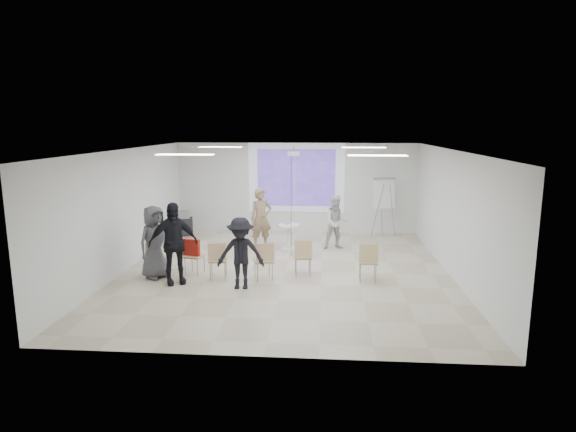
# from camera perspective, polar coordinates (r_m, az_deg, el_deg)

# --- Properties ---
(floor) EXTENTS (8.00, 9.00, 0.10)m
(floor) POSITION_cam_1_polar(r_m,az_deg,el_deg) (12.06, -0.29, -6.79)
(floor) COLOR beige
(floor) RESTS_ON ground
(ceiling) EXTENTS (8.00, 9.00, 0.10)m
(ceiling) POSITION_cam_1_polar(r_m,az_deg,el_deg) (11.51, -0.30, 8.09)
(ceiling) COLOR white
(ceiling) RESTS_ON wall_back
(wall_back) EXTENTS (8.00, 0.10, 3.00)m
(wall_back) POSITION_cam_1_polar(r_m,az_deg,el_deg) (16.17, 1.00, 3.35)
(wall_back) COLOR silver
(wall_back) RESTS_ON floor
(wall_left) EXTENTS (0.10, 9.00, 3.00)m
(wall_left) POSITION_cam_1_polar(r_m,az_deg,el_deg) (12.66, -18.88, 0.69)
(wall_left) COLOR silver
(wall_left) RESTS_ON floor
(wall_right) EXTENTS (0.10, 9.00, 3.00)m
(wall_right) POSITION_cam_1_polar(r_m,az_deg,el_deg) (12.06, 19.26, 0.19)
(wall_right) COLOR silver
(wall_right) RESTS_ON floor
(projection_halo) EXTENTS (3.20, 0.01, 2.30)m
(projection_halo) POSITION_cam_1_polar(r_m,az_deg,el_deg) (16.07, 0.99, 4.56)
(projection_halo) COLOR silver
(projection_halo) RESTS_ON wall_back
(projection_image) EXTENTS (2.60, 0.01, 1.90)m
(projection_image) POSITION_cam_1_polar(r_m,az_deg,el_deg) (16.05, 0.98, 4.55)
(projection_image) COLOR #4D31A9
(projection_image) RESTS_ON wall_back
(pedestal_table) EXTENTS (0.79, 0.79, 0.77)m
(pedestal_table) POSITION_cam_1_polar(r_m,az_deg,el_deg) (13.97, 0.11, -2.31)
(pedestal_table) COLOR white
(pedestal_table) RESTS_ON floor
(player_left) EXTENTS (0.87, 0.74, 2.01)m
(player_left) POSITION_cam_1_polar(r_m,az_deg,el_deg) (14.08, -3.22, 0.18)
(player_left) COLOR #917A59
(player_left) RESTS_ON floor
(player_right) EXTENTS (0.96, 0.83, 1.74)m
(player_right) POSITION_cam_1_polar(r_m,az_deg,el_deg) (14.10, 5.78, -0.41)
(player_right) COLOR silver
(player_right) RESTS_ON floor
(controller_left) EXTENTS (0.09, 0.13, 0.04)m
(controller_left) POSITION_cam_1_polar(r_m,az_deg,el_deg) (14.24, -2.39, 1.61)
(controller_left) COLOR white
(controller_left) RESTS_ON player_left
(controller_right) EXTENTS (0.06, 0.12, 0.04)m
(controller_right) POSITION_cam_1_polar(r_m,az_deg,el_deg) (14.28, 5.05, 1.00)
(controller_right) COLOR white
(controller_right) RESTS_ON player_right
(chair_far_left) EXTENTS (0.45, 0.47, 0.82)m
(chair_far_left) POSITION_cam_1_polar(r_m,az_deg,el_deg) (12.00, -15.46, -4.62)
(chair_far_left) COLOR tan
(chair_far_left) RESTS_ON floor
(chair_left_mid) EXTENTS (0.51, 0.54, 0.89)m
(chair_left_mid) POSITION_cam_1_polar(r_m,az_deg,el_deg) (11.86, -11.22, -4.41)
(chair_left_mid) COLOR tan
(chair_left_mid) RESTS_ON floor
(chair_left_inner) EXTENTS (0.47, 0.50, 0.90)m
(chair_left_inner) POSITION_cam_1_polar(r_m,az_deg,el_deg) (11.39, -8.34, -4.91)
(chair_left_inner) COLOR tan
(chair_left_inner) RESTS_ON floor
(chair_center) EXTENTS (0.55, 0.57, 0.92)m
(chair_center) POSITION_cam_1_polar(r_m,az_deg,el_deg) (11.21, -2.85, -5.01)
(chair_center) COLOR tan
(chair_center) RESTS_ON floor
(chair_right_inner) EXTENTS (0.47, 0.50, 0.90)m
(chair_right_inner) POSITION_cam_1_polar(r_m,az_deg,el_deg) (11.55, 1.79, -4.58)
(chair_right_inner) COLOR tan
(chair_right_inner) RESTS_ON floor
(chair_right_far) EXTENTS (0.44, 0.48, 0.93)m
(chair_right_far) POSITION_cam_1_polar(r_m,az_deg,el_deg) (11.25, 9.49, -5.06)
(chair_right_far) COLOR tan
(chair_right_far) RESTS_ON floor
(red_jacket) EXTENTS (0.42, 0.19, 0.39)m
(red_jacket) POSITION_cam_1_polar(r_m,az_deg,el_deg) (11.67, -11.36, -3.67)
(red_jacket) COLOR #AF2015
(red_jacket) RESTS_ON chair_left_mid
(laptop) EXTENTS (0.36, 0.28, 0.03)m
(laptop) POSITION_cam_1_polar(r_m,az_deg,el_deg) (11.49, -8.27, -5.01)
(laptop) COLOR black
(laptop) RESTS_ON chair_left_inner
(audience_left) EXTENTS (1.47, 1.26, 2.17)m
(audience_left) POSITION_cam_1_polar(r_m,az_deg,el_deg) (11.18, -13.49, -2.48)
(audience_left) COLOR black
(audience_left) RESTS_ON floor
(audience_mid) EXTENTS (1.22, 0.73, 1.82)m
(audience_mid) POSITION_cam_1_polar(r_m,az_deg,el_deg) (10.64, -5.64, -3.87)
(audience_mid) COLOR black
(audience_mid) RESTS_ON floor
(audience_outer) EXTENTS (1.05, 1.14, 1.95)m
(audience_outer) POSITION_cam_1_polar(r_m,az_deg,el_deg) (11.76, -15.55, -2.49)
(audience_outer) COLOR #545559
(audience_outer) RESTS_ON floor
(flipchart_easel) EXTENTS (0.81, 0.64, 1.94)m
(flipchart_easel) POSITION_cam_1_polar(r_m,az_deg,el_deg) (15.67, 11.30, 2.64)
(flipchart_easel) COLOR gray
(flipchart_easel) RESTS_ON floor
(av_cart) EXTENTS (0.64, 0.57, 0.81)m
(av_cart) POSITION_cam_1_polar(r_m,az_deg,el_deg) (16.17, -12.19, -0.94)
(av_cart) COLOR black
(av_cart) RESTS_ON floor
(ceiling_projector) EXTENTS (0.30, 0.25, 3.00)m
(ceiling_projector) POSITION_cam_1_polar(r_m,az_deg,el_deg) (13.01, 0.67, 6.80)
(ceiling_projector) COLOR white
(ceiling_projector) RESTS_ON ceiling
(fluor_panel_nw) EXTENTS (1.20, 0.30, 0.02)m
(fluor_panel_nw) POSITION_cam_1_polar(r_m,az_deg,el_deg) (13.79, -8.02, 8.09)
(fluor_panel_nw) COLOR white
(fluor_panel_nw) RESTS_ON ceiling
(fluor_panel_ne) EXTENTS (1.20, 0.30, 0.02)m
(fluor_panel_ne) POSITION_cam_1_polar(r_m,az_deg,el_deg) (13.52, 8.96, 8.02)
(fluor_panel_ne) COLOR white
(fluor_panel_ne) RESTS_ON ceiling
(fluor_panel_sw) EXTENTS (1.20, 0.30, 0.02)m
(fluor_panel_sw) POSITION_cam_1_polar(r_m,az_deg,el_deg) (10.40, -12.12, 7.12)
(fluor_panel_sw) COLOR white
(fluor_panel_sw) RESTS_ON ceiling
(fluor_panel_se) EXTENTS (1.20, 0.30, 0.02)m
(fluor_panel_se) POSITION_cam_1_polar(r_m,az_deg,el_deg) (10.04, 10.54, 7.06)
(fluor_panel_se) COLOR white
(fluor_panel_se) RESTS_ON ceiling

